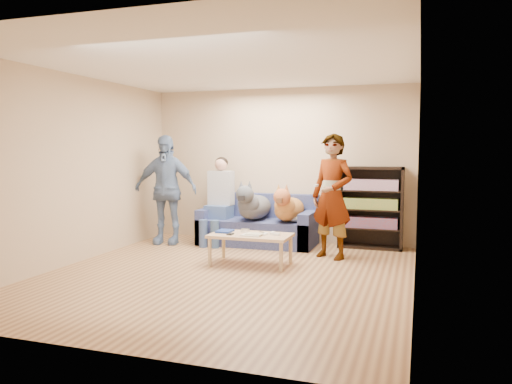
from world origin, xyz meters
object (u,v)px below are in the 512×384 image
(dog_gray, at_px, (253,205))
(bookshelf, at_px, (371,206))
(sofa, at_px, (259,227))
(coffee_table, at_px, (251,237))
(person_standing_left, at_px, (166,190))
(person_seated, at_px, (219,197))
(person_standing_right, at_px, (332,196))
(dog_tan, at_px, (288,208))
(camera_silver, at_px, (245,231))
(notebook_blue, at_px, (225,231))

(dog_gray, xyz_separation_m, bookshelf, (1.84, 0.41, 0.02))
(sofa, height_order, coffee_table, sofa)
(person_standing_left, xyz_separation_m, person_seated, (0.83, 0.30, -0.13))
(person_standing_right, xyz_separation_m, dog_tan, (-0.79, 0.52, -0.25))
(coffee_table, bearing_deg, person_standing_left, 151.23)
(person_standing_left, relative_size, sofa, 0.95)
(camera_silver, relative_size, bookshelf, 0.08)
(notebook_blue, distance_m, coffee_table, 0.41)
(dog_tan, bearing_deg, sofa, 162.92)
(sofa, distance_m, bookshelf, 1.86)
(person_standing_left, height_order, camera_silver, person_standing_left)
(dog_gray, xyz_separation_m, coffee_table, (0.39, -1.27, -0.29))
(dog_gray, relative_size, dog_tan, 1.08)
(camera_silver, bearing_deg, dog_gray, 103.33)
(notebook_blue, relative_size, bookshelf, 0.20)
(person_standing_right, relative_size, person_seated, 1.22)
(person_standing_left, relative_size, notebook_blue, 6.96)
(camera_silver, height_order, coffee_table, camera_silver)
(notebook_blue, relative_size, coffee_table, 0.24)
(dog_tan, bearing_deg, bookshelf, 17.79)
(person_standing_left, relative_size, person_seated, 1.23)
(coffee_table, bearing_deg, notebook_blue, 172.87)
(person_standing_right, height_order, bookshelf, person_standing_right)
(person_standing_left, xyz_separation_m, sofa, (1.49, 0.43, -0.62))
(sofa, distance_m, dog_tan, 0.68)
(sofa, bearing_deg, dog_gray, -102.61)
(person_standing_right, bearing_deg, bookshelf, 87.84)
(notebook_blue, xyz_separation_m, dog_gray, (0.01, 1.22, 0.23))
(sofa, xyz_separation_m, coffee_table, (0.35, -1.44, 0.09))
(notebook_blue, bearing_deg, camera_silver, 14.04)
(camera_silver, distance_m, bookshelf, 2.22)
(person_standing_left, height_order, bookshelf, person_standing_left)
(person_standing_left, bearing_deg, dog_gray, 1.43)
(person_standing_right, distance_m, person_standing_left, 2.84)
(dog_gray, bearing_deg, person_standing_right, -20.41)
(person_standing_left, xyz_separation_m, dog_tan, (2.04, 0.26, -0.26))
(person_standing_right, bearing_deg, camera_silver, -125.58)
(person_standing_left, distance_m, camera_silver, 1.99)
(sofa, distance_m, person_seated, 0.83)
(person_seated, xyz_separation_m, coffee_table, (1.01, -1.32, -0.40))
(dog_tan, xyz_separation_m, bookshelf, (1.25, 0.40, 0.03))
(dog_gray, bearing_deg, person_seated, 175.49)
(dog_gray, bearing_deg, sofa, 77.39)
(person_standing_right, distance_m, sofa, 1.63)
(person_seated, bearing_deg, coffee_table, -52.50)
(coffee_table, bearing_deg, dog_gray, 107.18)
(notebook_blue, height_order, camera_silver, camera_silver)
(person_standing_left, xyz_separation_m, bookshelf, (3.29, 0.67, -0.23))
(person_standing_left, bearing_deg, person_seated, 11.53)
(camera_silver, height_order, bookshelf, bookshelf)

